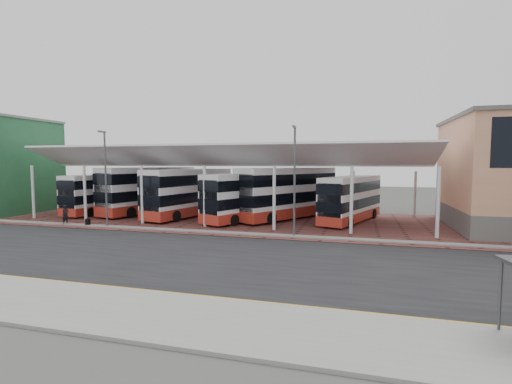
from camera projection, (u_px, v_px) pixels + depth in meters
ground at (242, 256)px, 21.65m from camera, size 140.00×140.00×0.00m
road at (237, 260)px, 20.69m from camera, size 120.00×14.00×0.02m
forecourt at (306, 223)px, 33.62m from camera, size 72.00×16.00×0.06m
sidewalk at (165, 316)px, 13.00m from camera, size 120.00×4.00×0.14m
north_kerb at (267, 235)px, 27.61m from camera, size 120.00×0.80×0.14m
yellow_line_near at (190, 297)px, 14.92m from camera, size 120.00×0.12×0.01m
yellow_line_far at (193, 295)px, 15.21m from camera, size 120.00×0.12×0.01m
canopy at (226, 159)px, 36.18m from camera, size 37.00×11.63×7.07m
shop_green at (6, 166)px, 39.73m from camera, size 6.40×10.20×10.22m
lamp_west at (105, 176)px, 31.04m from camera, size 0.16×0.90×8.07m
lamp_east at (294, 178)px, 26.82m from camera, size 0.16×0.90×8.07m
bus_0 at (104, 194)px, 40.16m from camera, size 3.15×10.18×4.13m
bus_1 at (149, 190)px, 40.04m from camera, size 5.71×12.19×4.90m
bus_2 at (190, 193)px, 37.48m from camera, size 5.14×11.83×4.75m
bus_3 at (249, 197)px, 34.95m from camera, size 6.52×10.74×4.39m
bus_4 at (288, 193)px, 35.84m from camera, size 8.39×11.64×4.90m
bus_5 at (351, 199)px, 33.93m from camera, size 5.52×10.24×4.14m
pedestrian at (65, 215)px, 32.18m from camera, size 0.53×0.70×1.73m
suitcase at (88, 222)px, 31.78m from camera, size 0.35×0.25×0.60m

